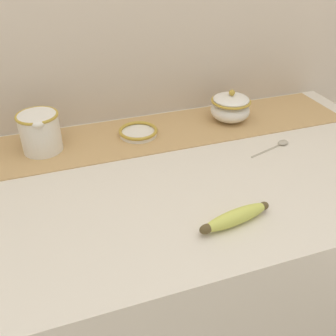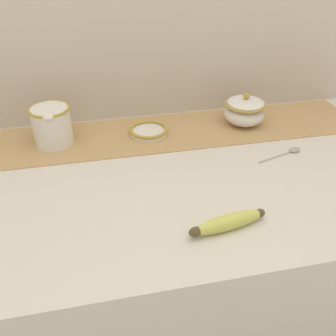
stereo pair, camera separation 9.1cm
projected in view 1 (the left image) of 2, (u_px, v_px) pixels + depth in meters
countertop at (160, 288)px, 1.21m from camera, size 1.51×0.72×0.88m
back_wall at (117, 17)px, 1.10m from camera, size 2.31×0.04×2.40m
table_runner at (135, 136)px, 1.15m from camera, size 1.39×0.25×0.00m
cream_pitcher at (40, 131)px, 1.05m from camera, size 0.12×0.14×0.12m
sugar_bowl at (230, 107)px, 1.21m from camera, size 0.13×0.13×0.11m
small_dish at (138, 132)px, 1.15m from camera, size 0.12×0.12×0.02m
banana at (235, 217)px, 0.81m from camera, size 0.18×0.06×0.04m
spoon at (281, 144)px, 1.10m from camera, size 0.15×0.06×0.01m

